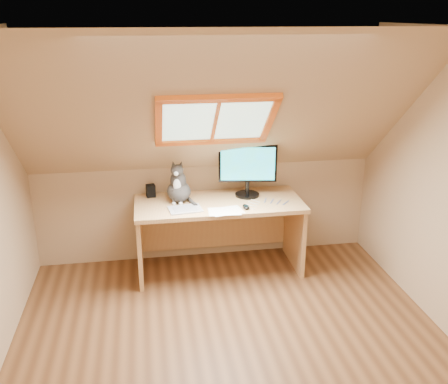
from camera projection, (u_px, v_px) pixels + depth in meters
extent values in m
plane|color=brown|center=(236.00, 355.00, 3.84)|extent=(3.50, 3.50, 0.00)
cube|color=tan|center=(206.00, 211.00, 5.30)|extent=(3.50, 0.02, 1.00)
cube|color=silver|center=(271.00, 33.00, 2.31)|extent=(3.50, 1.95, 0.02)
cube|color=tan|center=(216.00, 113.00, 4.17)|extent=(3.50, 1.56, 1.41)
cube|color=#B2E0CC|center=(215.00, 119.00, 4.27)|extent=(0.90, 0.53, 0.48)
cube|color=#E85815|center=(215.00, 119.00, 4.27)|extent=(1.02, 0.64, 0.59)
cube|color=tan|center=(219.00, 203.00, 4.89)|extent=(1.63, 0.72, 0.04)
cube|color=tan|center=(140.00, 244.00, 4.89)|extent=(0.04, 0.64, 0.70)
cube|color=tan|center=(294.00, 233.00, 5.13)|extent=(0.04, 0.64, 0.70)
cube|color=tan|center=(214.00, 225.00, 5.32)|extent=(1.53, 0.03, 0.49)
cylinder|color=black|center=(247.00, 195.00, 5.03)|extent=(0.24, 0.24, 0.02)
cylinder|color=black|center=(247.00, 187.00, 5.01)|extent=(0.04, 0.04, 0.13)
cube|color=black|center=(248.00, 163.00, 4.92)|extent=(0.58, 0.13, 0.38)
cube|color=#177ECC|center=(248.00, 164.00, 4.89)|extent=(0.53, 0.09, 0.33)
ellipsoid|color=#3A3634|center=(179.00, 191.00, 4.86)|extent=(0.29, 0.33, 0.20)
ellipsoid|color=#3A3634|center=(178.00, 181.00, 4.81)|extent=(0.18, 0.18, 0.22)
ellipsoid|color=silver|center=(177.00, 185.00, 4.75)|extent=(0.08, 0.06, 0.13)
ellipsoid|color=#3A3634|center=(177.00, 170.00, 4.72)|extent=(0.14, 0.13, 0.11)
sphere|color=silver|center=(176.00, 174.00, 4.68)|extent=(0.04, 0.04, 0.04)
cone|color=#3A3634|center=(173.00, 164.00, 4.72)|extent=(0.07, 0.07, 0.07)
cone|color=#3A3634|center=(181.00, 164.00, 4.72)|extent=(0.07, 0.06, 0.07)
cube|color=black|center=(151.00, 191.00, 4.99)|extent=(0.10, 0.10, 0.12)
cube|color=#B2B2B7|center=(185.00, 209.00, 4.67)|extent=(0.33, 0.25, 0.01)
ellipsoid|color=black|center=(246.00, 207.00, 4.70)|extent=(0.07, 0.11, 0.03)
cube|color=white|center=(222.00, 211.00, 4.64)|extent=(0.33, 0.27, 0.00)
cube|color=white|center=(222.00, 211.00, 4.64)|extent=(0.32, 0.24, 0.00)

